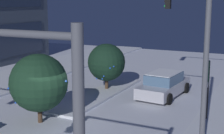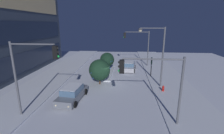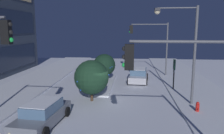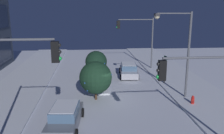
% 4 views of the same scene
% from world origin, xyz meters
% --- Properties ---
extents(ground, '(52.00, 52.00, 0.00)m').
position_xyz_m(ground, '(0.00, 0.00, 0.00)').
color(ground, silver).
extents(curb_strip_near, '(52.00, 5.20, 0.14)m').
position_xyz_m(curb_strip_near, '(0.00, -8.35, 0.07)').
color(curb_strip_near, silver).
rests_on(curb_strip_near, ground).
extents(curb_strip_far, '(52.00, 5.20, 0.14)m').
position_xyz_m(curb_strip_far, '(0.00, 8.35, 0.07)').
color(curb_strip_far, silver).
rests_on(curb_strip_far, ground).
extents(median_strip, '(9.00, 1.80, 0.14)m').
position_xyz_m(median_strip, '(5.46, 0.54, 0.07)').
color(median_strip, silver).
rests_on(median_strip, ground).
extents(car_near, '(4.65, 2.39, 1.49)m').
position_xyz_m(car_near, '(6.99, -3.06, 0.71)').
color(car_near, '#B7B7C1').
rests_on(car_near, ground).
extents(car_far, '(4.86, 2.38, 1.49)m').
position_xyz_m(car_far, '(-4.80, 3.05, 0.71)').
color(car_far, slate).
rests_on(car_far, ground).
extents(traffic_light_corner_near_right, '(0.32, 4.71, 6.54)m').
position_xyz_m(traffic_light_corner_near_right, '(10.14, -4.76, 4.56)').
color(traffic_light_corner_near_right, '#565960').
rests_on(traffic_light_corner_near_right, ground).
extents(traffic_light_corner_near_left, '(0.32, 4.79, 5.51)m').
position_xyz_m(traffic_light_corner_near_left, '(-8.48, -4.56, 3.89)').
color(traffic_light_corner_near_left, '#565960').
rests_on(traffic_light_corner_near_left, ground).
extents(traffic_light_corner_far_left, '(0.32, 3.97, 6.45)m').
position_xyz_m(traffic_light_corner_far_left, '(-8.16, 5.06, 4.46)').
color(traffic_light_corner_far_left, '#565960').
rests_on(traffic_light_corner_far_left, ground).
extents(street_lamp_arched, '(0.56, 3.13, 7.43)m').
position_xyz_m(street_lamp_arched, '(-0.42, -6.01, 4.88)').
color(street_lamp_arched, '#565960').
rests_on(street_lamp_arched, ground).
extents(fire_hydrant, '(0.48, 0.26, 0.82)m').
position_xyz_m(fire_hydrant, '(-2.01, -6.86, 0.40)').
color(fire_hydrant, red).
rests_on(fire_hydrant, ground).
extents(parking_info_sign, '(0.55, 0.13, 2.98)m').
position_xyz_m(parking_info_sign, '(3.68, -6.27, 1.91)').
color(parking_info_sign, black).
rests_on(parking_info_sign, ground).
extents(decorated_tree_median, '(2.42, 2.42, 3.10)m').
position_xyz_m(decorated_tree_median, '(6.63, 0.69, 1.88)').
color(decorated_tree_median, '#473323').
rests_on(decorated_tree_median, ground).
extents(decorated_tree_left_of_median, '(2.77, 2.80, 3.36)m').
position_xyz_m(decorated_tree_left_of_median, '(-0.03, 0.92, 1.97)').
color(decorated_tree_left_of_median, '#473323').
rests_on(decorated_tree_left_of_median, ground).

